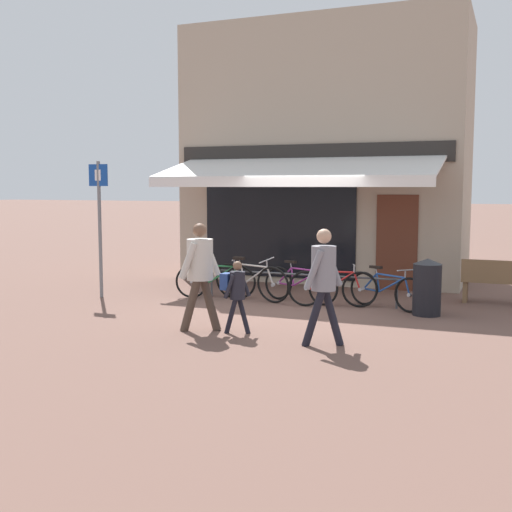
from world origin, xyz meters
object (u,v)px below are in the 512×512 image
bicycle_red (332,287)px  litter_bin (427,287)px  pedestrian_child (235,288)px  pedestrian_second_adult (324,275)px  bicycle_green (215,280)px  bicycle_blue (386,290)px  bicycle_purple (300,284)px  pedestrian_adult (200,266)px  parking_sign (99,216)px  park_bench (505,281)px  bicycle_silver (251,281)px

bicycle_red → litter_bin: (1.77, -0.18, 0.14)m
pedestrian_child → pedestrian_second_adult: size_ratio=0.67×
bicycle_green → bicycle_blue: 3.45m
bicycle_purple → pedestrian_adult: bearing=-86.0°
parking_sign → park_bench: size_ratio=1.74×
bicycle_green → pedestrian_second_adult: size_ratio=0.96×
bicycle_purple → bicycle_blue: 1.70m
pedestrian_child → litter_bin: bearing=49.0°
pedestrian_second_adult → pedestrian_adult: bearing=171.1°
litter_bin → parking_sign: 6.60m
pedestrian_second_adult → bicycle_silver: bearing=125.0°
bicycle_green → parking_sign: bearing=-176.4°
bicycle_red → pedestrian_second_adult: size_ratio=0.99×
bicycle_purple → bicycle_red: size_ratio=1.01×
pedestrian_child → park_bench: (3.85, 4.16, -0.25)m
park_bench → bicycle_blue: bearing=-148.1°
park_bench → bicycle_purple: bearing=-161.9°
bicycle_red → litter_bin: litter_bin is taller
bicycle_silver → litter_bin: 3.45m
pedestrian_adult → litter_bin: bearing=36.5°
pedestrian_second_adult → litter_bin: size_ratio=1.67×
bicycle_silver → pedestrian_second_adult: bearing=-39.9°
pedestrian_second_adult → parking_sign: (-5.37, 2.21, 0.66)m
bicycle_green → parking_sign: parking_sign is taller
bicycle_purple → pedestrian_second_adult: size_ratio=1.00×
bicycle_blue → pedestrian_adult: 3.85m
bicycle_purple → pedestrian_adult: 3.15m
bicycle_purple → bicycle_red: (0.72, -0.23, 0.01)m
litter_bin → park_bench: litter_bin is taller
bicycle_green → bicycle_silver: (0.79, 0.00, 0.03)m
bicycle_green → bicycle_blue: (3.44, 0.17, -0.02)m
bicycle_green → pedestrian_child: bearing=-74.3°
pedestrian_adult → litter_bin: pedestrian_adult is taller
bicycle_purple → pedestrian_second_adult: (1.39, -3.21, 0.67)m
bicycle_red → pedestrian_adult: 3.17m
bicycle_green → pedestrian_second_adult: 4.37m
bicycle_purple → parking_sign: size_ratio=0.61×
pedestrian_adult → bicycle_green: bearing=108.2°
bicycle_green → park_bench: park_bench is taller
bicycle_silver → bicycle_red: size_ratio=1.05×
pedestrian_adult → litter_bin: 4.13m
bicycle_blue → litter_bin: (0.79, -0.36, 0.16)m
pedestrian_second_adult → bicycle_purple: bearing=110.2°
bicycle_red → pedestrian_second_adult: pedestrian_second_adult is taller
pedestrian_child → pedestrian_adult: bearing=-171.4°
pedestrian_child → park_bench: bearing=51.6°
bicycle_red → bicycle_blue: size_ratio=1.08×
bicycle_blue → bicycle_green: bearing=-151.8°
bicycle_blue → pedestrian_second_adult: 3.24m
bicycle_purple → bicycle_blue: bearing=14.8°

